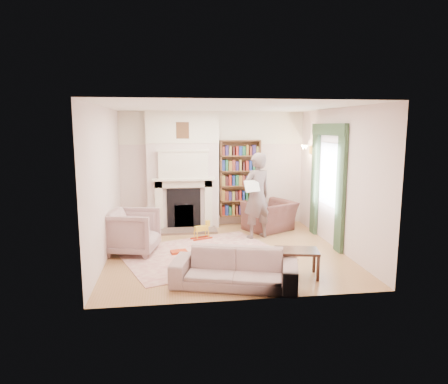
{
  "coord_description": "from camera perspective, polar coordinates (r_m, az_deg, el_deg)",
  "views": [
    {
      "loc": [
        -1.05,
        -7.52,
        2.44
      ],
      "look_at": [
        0.0,
        0.25,
        1.15
      ],
      "focal_mm": 32.0,
      "sensor_mm": 36.0,
      "label": 1
    }
  ],
  "objects": [
    {
      "name": "pelmet",
      "position": [
        8.55,
        14.73,
        8.64
      ],
      "size": [
        0.09,
        1.7,
        0.24
      ],
      "primitive_type": "cube",
      "color": "#2D442C",
      "rests_on": "wall_right"
    },
    {
      "name": "fireplace",
      "position": [
        9.63,
        -5.88,
        3.02
      ],
      "size": [
        1.7,
        0.58,
        2.8
      ],
      "color": "silver",
      "rests_on": "floor"
    },
    {
      "name": "wall_left",
      "position": [
        7.68,
        -16.61,
        1.17
      ],
      "size": [
        0.0,
        4.5,
        4.5
      ],
      "primitive_type": "plane",
      "rotation": [
        1.57,
        0.0,
        1.57
      ],
      "color": "silver",
      "rests_on": "floor"
    },
    {
      "name": "armchair_left",
      "position": [
        7.97,
        -12.89,
        -5.54
      ],
      "size": [
        1.1,
        1.08,
        0.85
      ],
      "primitive_type": "imported",
      "rotation": [
        0.0,
        0.0,
        1.36
      ],
      "color": "#B2A193",
      "rests_on": "floor"
    },
    {
      "name": "wall_front",
      "position": [
        5.47,
        3.51,
        -1.63
      ],
      "size": [
        4.5,
        0.0,
        4.5
      ],
      "primitive_type": "plane",
      "rotation": [
        -1.57,
        0.0,
        0.0
      ],
      "color": "silver",
      "rests_on": "floor"
    },
    {
      "name": "rocking_horse",
      "position": [
        8.75,
        -3.25,
        -5.5
      ],
      "size": [
        0.49,
        0.34,
        0.4
      ],
      "primitive_type": null,
      "rotation": [
        0.0,
        0.0,
        0.38
      ],
      "color": "gold",
      "rests_on": "rug"
    },
    {
      "name": "curtain_right",
      "position": [
        9.29,
        12.85,
        1.44
      ],
      "size": [
        0.07,
        0.32,
        2.4
      ],
      "primitive_type": "cube",
      "color": "#2D442C",
      "rests_on": "floor"
    },
    {
      "name": "wall_sconce",
      "position": [
        9.54,
        11.2,
        5.93
      ],
      "size": [
        0.2,
        0.24,
        0.24
      ],
      "primitive_type": null,
      "color": "gold",
      "rests_on": "wall_right"
    },
    {
      "name": "wall_back",
      "position": [
        9.88,
        -1.56,
        3.3
      ],
      "size": [
        4.5,
        0.0,
        4.5
      ],
      "primitive_type": "plane",
      "rotation": [
        1.57,
        0.0,
        0.0
      ],
      "color": "silver",
      "rests_on": "floor"
    },
    {
      "name": "sofa",
      "position": [
        6.26,
        1.51,
        -10.84
      ],
      "size": [
        2.05,
        1.25,
        0.56
      ],
      "primitive_type": "imported",
      "rotation": [
        0.0,
        0.0,
        -0.28
      ],
      "color": "#A9998B",
      "rests_on": "floor"
    },
    {
      "name": "board_game",
      "position": [
        8.12,
        -2.15,
        -7.95
      ],
      "size": [
        0.46,
        0.46,
        0.03
      ],
      "primitive_type": "cube",
      "rotation": [
        0.0,
        0.0,
        -0.26
      ],
      "color": "gold",
      "rests_on": "rug"
    },
    {
      "name": "comic_annuals",
      "position": [
        7.54,
        1.48,
        -9.37
      ],
      "size": [
        1.27,
        0.6,
        0.02
      ],
      "color": "red",
      "rests_on": "rug"
    },
    {
      "name": "game_box_lid",
      "position": [
        7.87,
        -6.46,
        -8.49
      ],
      "size": [
        0.34,
        0.25,
        0.05
      ],
      "primitive_type": "cube",
      "rotation": [
        0.0,
        0.0,
        0.18
      ],
      "color": "#B73414",
      "rests_on": "rug"
    },
    {
      "name": "window",
      "position": [
        8.63,
        14.75,
        2.45
      ],
      "size": [
        0.02,
        0.9,
        1.3
      ],
      "primitive_type": "cube",
      "color": "silver",
      "rests_on": "wall_right"
    },
    {
      "name": "floor",
      "position": [
        7.97,
        0.24,
        -8.48
      ],
      "size": [
        4.5,
        4.5,
        0.0
      ],
      "primitive_type": "plane",
      "color": "olive",
      "rests_on": "ground"
    },
    {
      "name": "newspaper",
      "position": [
        8.46,
        4.03,
        0.86
      ],
      "size": [
        0.38,
        0.24,
        0.25
      ],
      "primitive_type": "cube",
      "rotation": [
        -0.35,
        0.0,
        0.41
      ],
      "color": "white",
      "rests_on": "man_reading"
    },
    {
      "name": "coffee_table",
      "position": [
        6.75,
        10.29,
        -9.95
      ],
      "size": [
        0.77,
        0.57,
        0.45
      ],
      "primitive_type": null,
      "rotation": [
        0.0,
        0.0,
        -0.19
      ],
      "color": "#321911",
      "rests_on": "floor"
    },
    {
      "name": "paraffin_heater",
      "position": [
        9.67,
        -10.26,
        -3.75
      ],
      "size": [
        0.27,
        0.27,
        0.55
      ],
      "primitive_type": "cylinder",
      "rotation": [
        0.0,
        0.0,
        -0.13
      ],
      "color": "#A7A9AF",
      "rests_on": "floor"
    },
    {
      "name": "bookcase",
      "position": [
        9.87,
        2.29,
        1.97
      ],
      "size": [
        1.0,
        0.24,
        1.85
      ],
      "primitive_type": "cube",
      "color": "brown",
      "rests_on": "floor"
    },
    {
      "name": "curtain_left",
      "position": [
        8.01,
        16.34,
        0.06
      ],
      "size": [
        0.07,
        0.32,
        2.4
      ],
      "primitive_type": "cube",
      "color": "#2D442C",
      "rests_on": "floor"
    },
    {
      "name": "rug",
      "position": [
        7.81,
        -3.14,
        -8.83
      ],
      "size": [
        3.5,
        3.1,
        0.01
      ],
      "primitive_type": "cube",
      "rotation": [
        0.0,
        0.0,
        0.35
      ],
      "color": "beige",
      "rests_on": "floor"
    },
    {
      "name": "wall_right",
      "position": [
        8.27,
        15.88,
        1.77
      ],
      "size": [
        0.0,
        4.5,
        4.5
      ],
      "primitive_type": "plane",
      "rotation": [
        1.57,
        0.0,
        -1.57
      ],
      "color": "silver",
      "rests_on": "floor"
    },
    {
      "name": "ceiling",
      "position": [
        7.6,
        0.26,
        12.06
      ],
      "size": [
        4.5,
        4.5,
        0.0
      ],
      "primitive_type": "plane",
      "rotation": [
        3.14,
        0.0,
        0.0
      ],
      "color": "white",
      "rests_on": "wall_back"
    },
    {
      "name": "man_reading",
      "position": [
        8.73,
        4.71,
        -0.56
      ],
      "size": [
        0.81,
        0.69,
        1.89
      ],
      "primitive_type": "imported",
      "rotation": [
        0.0,
        0.0,
        3.56
      ],
      "color": "#63514F",
      "rests_on": "floor"
    },
    {
      "name": "armchair_reading",
      "position": [
        9.52,
        6.54,
        -3.42
      ],
      "size": [
        1.38,
        1.33,
        0.69
      ],
      "primitive_type": "imported",
      "rotation": [
        0.0,
        0.0,
        3.64
      ],
      "color": "#452724",
      "rests_on": "floor"
    }
  ]
}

